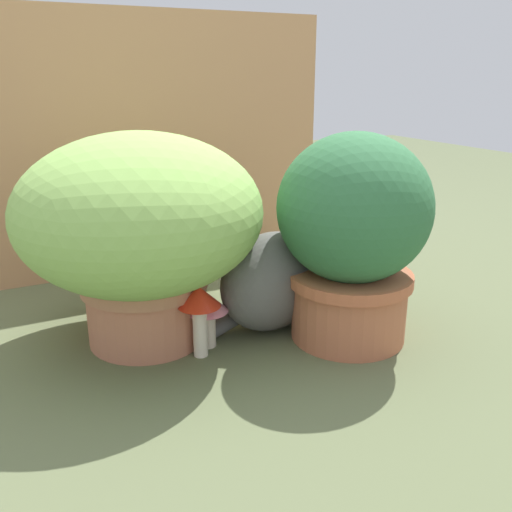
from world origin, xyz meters
name	(u,v)px	position (x,y,z in m)	size (l,w,h in m)	color
ground_plane	(205,356)	(0.00, 0.00, 0.00)	(6.00, 6.00, 0.00)	#57603F
cardboard_backdrop	(115,147)	(-0.01, 0.59, 0.35)	(1.25, 0.03, 0.71)	tan
grass_planter	(140,224)	(-0.08, 0.13, 0.26)	(0.50, 0.50, 0.44)	#BC7153
leafy_planter	(353,233)	(0.31, -0.06, 0.23)	(0.31, 0.31, 0.44)	#B46443
cat	(277,274)	(0.20, 0.06, 0.12)	(0.39, 0.23, 0.32)	#595855
mushroom_ornament_red	(199,304)	(-0.01, 0.01, 0.11)	(0.09, 0.09, 0.15)	beige
mushroom_ornament_pink	(206,308)	(0.02, 0.04, 0.08)	(0.09, 0.09, 0.12)	#EEDFC7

